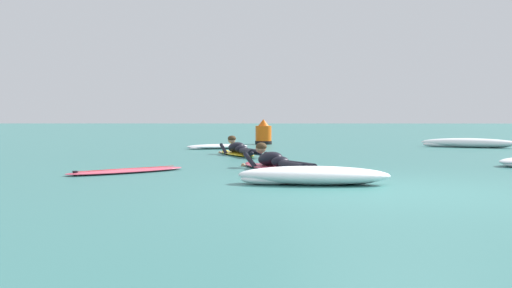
# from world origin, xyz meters

# --- Properties ---
(ground_plane) EXTENTS (120.00, 120.00, 0.00)m
(ground_plane) POSITION_xyz_m (0.00, 10.00, 0.00)
(ground_plane) COLOR #387A75
(surfer_near) EXTENTS (1.48, 2.50, 0.54)m
(surfer_near) POSITION_xyz_m (-1.57, 3.21, 0.14)
(surfer_near) COLOR #E54C66
(surfer_near) RESTS_ON ground
(surfer_far) EXTENTS (1.29, 2.55, 0.53)m
(surfer_far) POSITION_xyz_m (-2.40, 7.31, 0.14)
(surfer_far) COLOR yellow
(surfer_far) RESTS_ON ground
(drifting_surfboard) EXTENTS (2.10, 1.85, 0.16)m
(drifting_surfboard) POSITION_xyz_m (-4.23, 2.62, 0.03)
(drifting_surfboard) COLOR #E54C66
(drifting_surfboard) RESTS_ON ground
(whitewater_front) EXTENTS (2.30, 0.91, 0.27)m
(whitewater_front) POSITION_xyz_m (-1.04, 0.82, 0.13)
(whitewater_front) COLOR white
(whitewater_front) RESTS_ON ground
(whitewater_mid_left) EXTENTS (2.96, 1.80, 0.30)m
(whitewater_mid_left) POSITION_xyz_m (4.84, 11.14, 0.14)
(whitewater_mid_left) COLOR white
(whitewater_mid_left) RESTS_ON ground
(whitewater_back) EXTENTS (2.06, 1.31, 0.14)m
(whitewater_back) POSITION_xyz_m (-3.16, 10.39, 0.07)
(whitewater_back) COLOR white
(whitewater_back) RESTS_ON ground
(channel_marker_buoy) EXTENTS (0.60, 0.60, 0.90)m
(channel_marker_buoy) POSITION_xyz_m (-1.73, 13.24, 0.35)
(channel_marker_buoy) COLOR #EA5B0F
(channel_marker_buoy) RESTS_ON ground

